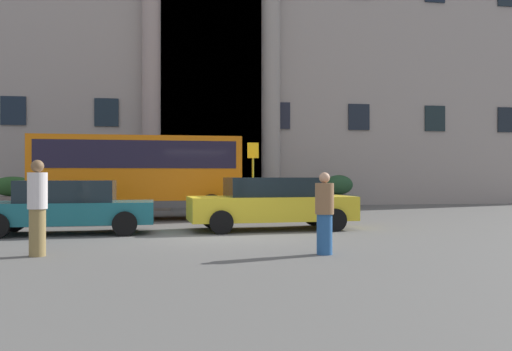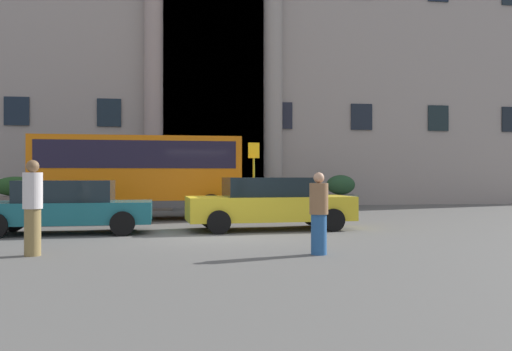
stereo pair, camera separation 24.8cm
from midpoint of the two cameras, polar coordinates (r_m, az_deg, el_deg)
The scene contains 12 objects.
ground_plane at distance 13.39m, azimuth -4.60°, elevation -6.77°, with size 80.00×64.00×0.12m, color #595855.
office_building_facade at distance 32.01m, azimuth -7.19°, elevation 16.01°, with size 42.27×9.70×20.74m.
orange_minibus at distance 18.80m, azimuth -12.86°, elevation 0.53°, with size 6.94×2.69×2.85m.
bus_stop_sign at distance 20.57m, azimuth -0.68°, elevation 0.56°, with size 0.44×0.08×2.80m.
hedge_planter_far_west at distance 24.53m, azimuth 1.35°, elevation -2.02°, with size 1.48×0.73×1.38m.
hedge_planter_far_east at distance 23.59m, azimuth -11.80°, elevation -1.76°, with size 1.91×0.87×1.67m.
hedge_planter_entrance_left at distance 25.33m, azimuth 8.61°, elevation -1.77°, with size 1.44×0.96×1.55m.
hedge_planter_east at distance 24.76m, azimuth -24.95°, elevation -1.88°, with size 1.95×0.71×1.48m.
parked_sedan_far at distance 14.68m, azimuth -20.11°, elevation -3.15°, with size 4.46×2.01×1.39m.
parked_coupe_end at distance 14.86m, azimuth 1.18°, elevation -2.98°, with size 4.71×2.18×1.46m.
pedestrian_man_crossing at distance 10.79m, azimuth -23.09°, elevation -3.17°, with size 0.36×0.36×1.81m.
pedestrian_man_red_shirt at distance 10.23m, azimuth 6.70°, elevation -4.08°, with size 0.36×0.36×1.57m.
Camera 1 is at (-1.18, -13.24, 1.50)m, focal length 37.14 mm.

